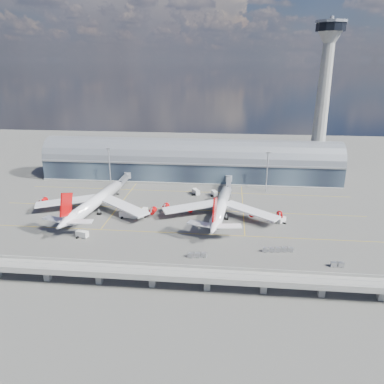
# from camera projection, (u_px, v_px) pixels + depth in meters

# --- Properties ---
(ground) EXTENTS (500.00, 500.00, 0.00)m
(ground) POSITION_uv_depth(u_px,v_px,m) (174.00, 224.00, 188.48)
(ground) COLOR #474744
(ground) RESTS_ON ground
(taxi_lines) EXTENTS (200.00, 80.12, 0.01)m
(taxi_lines) POSITION_uv_depth(u_px,v_px,m) (180.00, 208.00, 209.22)
(taxi_lines) COLOR gold
(taxi_lines) RESTS_ON ground
(terminal) EXTENTS (200.00, 30.00, 28.00)m
(terminal) POSITION_uv_depth(u_px,v_px,m) (191.00, 163.00, 257.86)
(terminal) COLOR #202835
(terminal) RESTS_ON ground
(control_tower) EXTENTS (19.00, 19.00, 103.00)m
(control_tower) POSITION_uv_depth(u_px,v_px,m) (322.00, 104.00, 241.04)
(control_tower) COLOR gray
(control_tower) RESTS_ON ground
(guideway) EXTENTS (220.00, 8.50, 7.20)m
(guideway) POSITION_uv_depth(u_px,v_px,m) (152.00, 273.00, 135.12)
(guideway) COLOR gray
(guideway) RESTS_ON ground
(floodlight_mast_left) EXTENTS (3.00, 0.70, 25.70)m
(floodlight_mast_left) POSITION_uv_depth(u_px,v_px,m) (110.00, 166.00, 240.31)
(floodlight_mast_left) COLOR gray
(floodlight_mast_left) RESTS_ON ground
(floodlight_mast_right) EXTENTS (3.00, 0.70, 25.70)m
(floodlight_mast_right) POSITION_uv_depth(u_px,v_px,m) (267.00, 171.00, 230.77)
(floodlight_mast_right) COLOR gray
(floodlight_mast_right) RESTS_ON ground
(airliner_left) EXTENTS (67.74, 71.25, 21.71)m
(airliner_left) POSITION_uv_depth(u_px,v_px,m) (94.00, 202.00, 200.15)
(airliner_left) COLOR white
(airliner_left) RESTS_ON ground
(airliner_right) EXTENTS (63.55, 66.45, 21.07)m
(airliner_right) POSITION_uv_depth(u_px,v_px,m) (221.00, 208.00, 194.61)
(airliner_right) COLOR white
(airliner_right) RESTS_ON ground
(jet_bridge_left) EXTENTS (4.40, 28.00, 7.25)m
(jet_bridge_left) POSITION_uv_depth(u_px,v_px,m) (123.00, 180.00, 240.50)
(jet_bridge_left) COLOR gray
(jet_bridge_left) RESTS_ON ground
(jet_bridge_right) EXTENTS (4.40, 32.00, 7.25)m
(jet_bridge_right) POSITION_uv_depth(u_px,v_px,m) (229.00, 184.00, 232.23)
(jet_bridge_right) COLOR gray
(jet_bridge_right) RESTS_ON ground
(service_truck_0) EXTENTS (3.56, 8.27, 3.32)m
(service_truck_0) POSITION_uv_depth(u_px,v_px,m) (143.00, 213.00, 198.41)
(service_truck_0) COLOR silver
(service_truck_0) RESTS_ON ground
(service_truck_1) EXTENTS (6.13, 4.06, 3.27)m
(service_truck_1) POSITION_uv_depth(u_px,v_px,m) (82.00, 234.00, 173.90)
(service_truck_1) COLOR silver
(service_truck_1) RESTS_ON ground
(service_truck_2) EXTENTS (9.46, 4.14, 3.32)m
(service_truck_2) POSITION_uv_depth(u_px,v_px,m) (128.00, 215.00, 195.48)
(service_truck_2) COLOR silver
(service_truck_2) RESTS_ON ground
(service_truck_3) EXTENTS (5.00, 5.59, 2.63)m
(service_truck_3) POSITION_uv_depth(u_px,v_px,m) (282.00, 220.00, 189.93)
(service_truck_3) COLOR silver
(service_truck_3) RESTS_ON ground
(service_truck_4) EXTENTS (4.23, 5.83, 3.08)m
(service_truck_4) POSITION_uv_depth(u_px,v_px,m) (214.00, 193.00, 227.57)
(service_truck_4) COLOR silver
(service_truck_4) RESTS_ON ground
(service_truck_5) EXTENTS (5.50, 7.10, 3.24)m
(service_truck_5) POSITION_uv_depth(u_px,v_px,m) (196.00, 192.00, 229.80)
(service_truck_5) COLOR silver
(service_truck_5) RESTS_ON ground
(cargo_train_0) EXTENTS (8.28, 3.02, 1.82)m
(cargo_train_0) POSITION_uv_depth(u_px,v_px,m) (197.00, 255.00, 156.75)
(cargo_train_0) COLOR gray
(cargo_train_0) RESTS_ON ground
(cargo_train_1) EXTENTS (13.71, 3.38, 1.81)m
(cargo_train_1) POSITION_uv_depth(u_px,v_px,m) (278.00, 250.00, 161.22)
(cargo_train_1) COLOR gray
(cargo_train_1) RESTS_ON ground
(cargo_train_2) EXTENTS (5.54, 1.82, 1.88)m
(cargo_train_2) POSITION_uv_depth(u_px,v_px,m) (337.00, 264.00, 149.46)
(cargo_train_2) COLOR gray
(cargo_train_2) RESTS_ON ground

